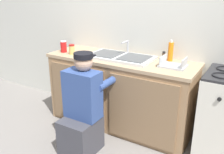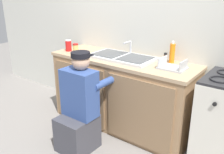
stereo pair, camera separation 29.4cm
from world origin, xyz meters
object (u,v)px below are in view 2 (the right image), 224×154
(spice_bottle_pepper, at_px, (165,57))
(plumber_person, at_px, (79,111))
(dish_rack_tray, at_px, (172,67))
(condiment_jar, at_px, (76,48))
(soda_cup_red, at_px, (68,45))
(sink_double_basin, at_px, (122,57))
(soap_bottle_orange, at_px, (172,53))

(spice_bottle_pepper, bearing_deg, plumber_person, -123.00)
(plumber_person, relative_size, dish_rack_tray, 3.94)
(condiment_jar, xyz_separation_m, soda_cup_red, (-0.16, 0.03, 0.01))
(sink_double_basin, xyz_separation_m, spice_bottle_pepper, (0.48, 0.19, 0.03))
(spice_bottle_pepper, bearing_deg, soap_bottle_orange, 5.85)
(sink_double_basin, distance_m, soap_bottle_orange, 0.60)
(spice_bottle_pepper, bearing_deg, dish_rack_tray, -48.36)
(spice_bottle_pepper, height_order, soda_cup_red, soda_cup_red)
(dish_rack_tray, xyz_separation_m, spice_bottle_pepper, (-0.18, 0.20, 0.03))
(dish_rack_tray, relative_size, soda_cup_red, 1.84)
(sink_double_basin, height_order, plumber_person, plumber_person)
(sink_double_basin, height_order, spice_bottle_pepper, sink_double_basin)
(dish_rack_tray, distance_m, soap_bottle_orange, 0.25)
(sink_double_basin, distance_m, plumber_person, 0.84)
(spice_bottle_pepper, height_order, soap_bottle_orange, soap_bottle_orange)
(dish_rack_tray, xyz_separation_m, condiment_jar, (-1.29, -0.14, 0.04))
(sink_double_basin, xyz_separation_m, soda_cup_red, (-0.79, -0.13, 0.06))
(dish_rack_tray, height_order, spice_bottle_pepper, dish_rack_tray)
(plumber_person, bearing_deg, condiment_jar, 135.60)
(condiment_jar, bearing_deg, plumber_person, -44.40)
(plumber_person, height_order, dish_rack_tray, plumber_person)
(sink_double_basin, height_order, dish_rack_tray, sink_double_basin)
(spice_bottle_pepper, bearing_deg, sink_double_basin, -158.71)
(plumber_person, height_order, soda_cup_red, plumber_person)
(soda_cup_red, distance_m, soap_bottle_orange, 1.39)
(condiment_jar, height_order, soda_cup_red, soda_cup_red)
(plumber_person, relative_size, condiment_jar, 8.63)
(dish_rack_tray, bearing_deg, condiment_jar, -173.85)
(plumber_person, distance_m, condiment_jar, 0.92)
(spice_bottle_pepper, relative_size, soap_bottle_orange, 0.42)
(condiment_jar, xyz_separation_m, spice_bottle_pepper, (1.11, 0.34, -0.01))
(soda_cup_red, bearing_deg, soap_bottle_orange, 13.36)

